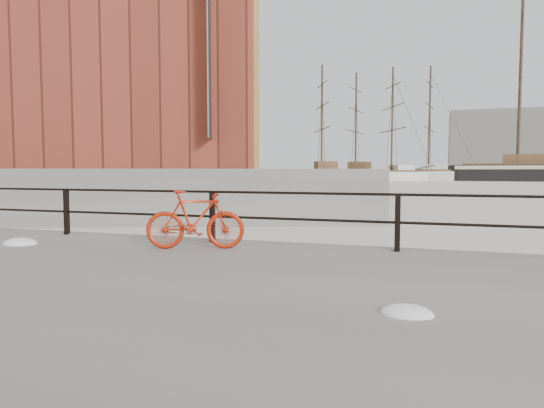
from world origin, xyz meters
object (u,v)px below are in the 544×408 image
Objects in this scene: workboat_near at (117,190)px; workboat_far at (129,185)px; schooner_mid at (391,180)px; bicycle at (195,220)px; schooner_left at (357,181)px.

workboat_near is 1.06× the size of workboat_far.
schooner_mid is at bearing 71.47° from workboat_near.
workboat_near is at bearing 108.08° from bicycle.
schooner_mid is 50.49m from workboat_far.
workboat_far is (-32.47, 44.09, -0.87)m from bicycle.
workboat_far is at bearing -152.16° from schooner_left.
schooner_left is at bearing 76.32° from bicycle.
workboat_far is at bearing 122.24° from workboat_near.
workboat_near is (-14.45, -46.39, 0.00)m from schooner_left.
schooner_mid is at bearing 72.34° from bicycle.
schooner_mid is 2.55× the size of workboat_far.
bicycle is 0.15× the size of workboat_far.
schooner_left is at bearing -108.85° from schooner_mid.
schooner_left is at bearing 21.21° from workboat_far.
workboat_far reaches higher than bicycle.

